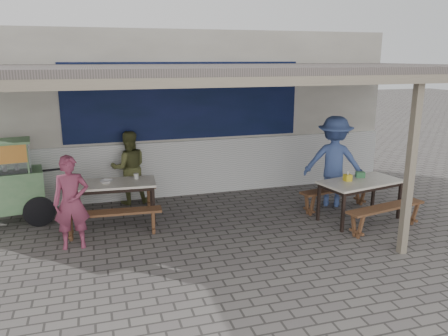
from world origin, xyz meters
TOP-DOWN VIEW (x-y plane):
  - ground at (0.00, 0.00)m, footprint 60.00×60.00m
  - back_wall at (-0.00, 3.58)m, footprint 9.00×1.28m
  - warung_roof at (0.02, 0.90)m, footprint 9.00×4.21m
  - table_left at (-1.85, 1.73)m, footprint 1.59×0.83m
  - bench_left_street at (-1.90, 1.02)m, footprint 1.66×0.39m
  - bench_left_wall at (-1.80, 2.43)m, footprint 1.66×0.39m
  - table_right at (2.53, 0.54)m, footprint 1.63×1.04m
  - bench_right_street at (2.65, -0.06)m, footprint 1.63×0.60m
  - bench_right_wall at (2.40, 1.15)m, footprint 1.63×0.60m
  - vendor_cart at (-3.71, 2.16)m, footprint 1.87×0.92m
  - patron_street_side at (-2.50, 0.76)m, footprint 0.55×0.37m
  - patron_wall_side at (-1.46, 2.74)m, footprint 0.75×0.60m
  - patron_right_table at (2.48, 1.42)m, footprint 1.36×1.20m
  - tissue_box at (2.29, 0.61)m, footprint 0.13×0.13m
  - donation_box at (2.64, 0.75)m, footprint 0.19×0.15m
  - condiment_jar at (-1.40, 1.87)m, footprint 0.09×0.09m
  - condiment_bowl at (-1.94, 1.72)m, footprint 0.29×0.29m

SIDE VIEW (x-z plane):
  - ground at x=0.00m, z-range 0.00..0.00m
  - bench_right_street at x=2.65m, z-range 0.12..0.57m
  - bench_right_wall at x=2.40m, z-range 0.12..0.57m
  - bench_left_street at x=-1.90m, z-range 0.12..0.57m
  - bench_left_wall at x=-1.80m, z-range 0.12..0.57m
  - table_left at x=-1.85m, z-range 0.30..1.05m
  - table_right at x=2.53m, z-range 0.30..1.05m
  - patron_street_side at x=-2.50m, z-range 0.00..1.49m
  - patron_wall_side at x=-1.46m, z-range 0.00..1.51m
  - condiment_bowl at x=-1.94m, z-range 0.75..0.80m
  - condiment_jar at x=-1.40m, z-range 0.75..0.85m
  - donation_box at x=2.64m, z-range 0.75..0.86m
  - tissue_box at x=2.29m, z-range 0.75..0.87m
  - vendor_cart at x=-3.71m, z-range 0.07..1.60m
  - patron_right_table at x=2.48m, z-range 0.00..1.83m
  - back_wall at x=0.00m, z-range -0.03..3.47m
  - warung_roof at x=0.02m, z-range 1.31..4.12m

